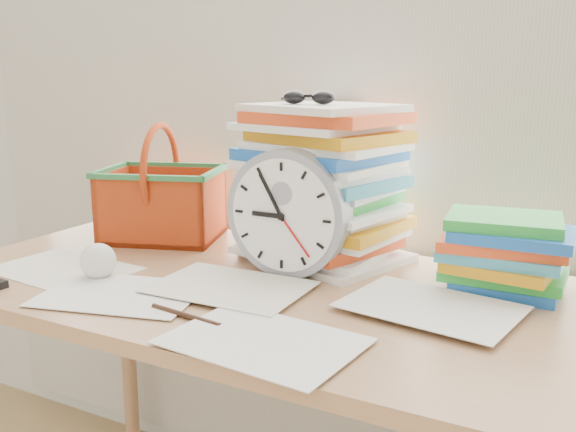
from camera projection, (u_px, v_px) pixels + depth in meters
The scene contains 10 objects.
curtain at pixel (339, 16), 1.52m from camera, with size 2.40×0.01×2.50m, color beige.
desk at pixel (260, 317), 1.33m from camera, with size 1.40×0.70×0.75m.
paper_stack at pixel (321, 183), 1.45m from camera, with size 0.35×0.29×0.35m, color white, non-canonical shape.
clock at pixel (288, 213), 1.33m from camera, with size 0.27×0.27×0.05m, color gray.
sunglasses at pixel (309, 97), 1.38m from camera, with size 0.13×0.11×0.03m, color black, non-canonical shape.
book_stack at pixel (510, 254), 1.25m from camera, with size 0.25×0.20×0.15m, color white, non-canonical shape.
basket at pixel (162, 183), 1.63m from camera, with size 0.29×0.23×0.29m, color #C44013, non-canonical shape.
crumpled_ball at pixel (98, 261), 1.34m from camera, with size 0.07×0.07×0.07m, color white.
pen at pixel (185, 316), 1.12m from camera, with size 0.01×0.01×0.16m, color black.
scattered_papers at pixel (260, 280), 1.31m from camera, with size 1.26×0.42×0.02m, color white, non-canonical shape.
Camera 1 is at (0.64, 0.53, 1.17)m, focal length 40.00 mm.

